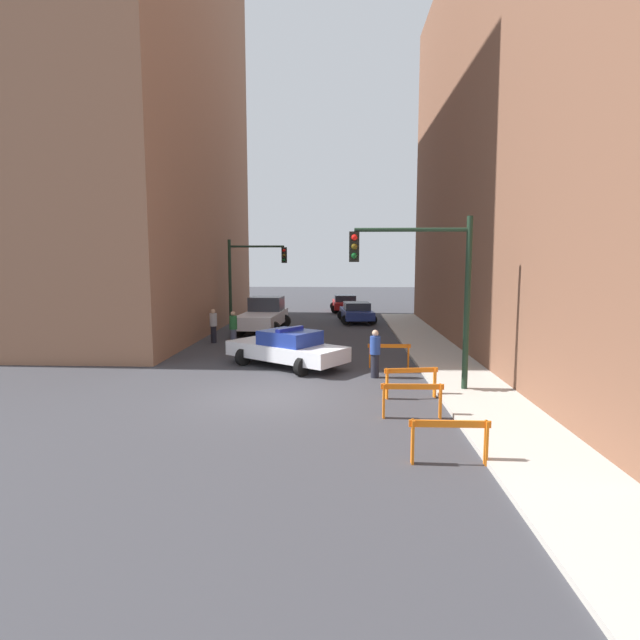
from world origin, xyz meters
name	(u,v)px	position (x,y,z in m)	size (l,w,h in m)	color
ground_plane	(269,397)	(0.00, 0.00, 0.00)	(120.00, 120.00, 0.00)	#38383D
sidewalk_right	(481,398)	(6.20, 0.00, 0.06)	(2.40, 44.00, 0.12)	#B2ADA3
building_corner_left	(88,109)	(-12.00, 14.00, 12.34)	(14.00, 20.00, 24.67)	#93664C
building_right	(610,127)	(13.40, 8.00, 9.58)	(12.00, 28.00, 19.16)	brown
traffic_light_near	(429,277)	(4.73, 0.79, 3.53)	(3.64, 0.35, 5.20)	black
traffic_light_far	(248,271)	(-3.30, 14.66, 3.40)	(3.44, 0.35, 5.20)	black
police_car	(287,348)	(0.08, 4.21, 0.72)	(4.91, 4.21, 1.52)	white
white_truck	(264,315)	(-2.28, 13.64, 0.91)	(2.84, 5.51, 1.90)	silver
parked_car_near	(356,312)	(3.10, 17.96, 0.67)	(2.54, 4.45, 1.31)	navy
parked_car_mid	(345,303)	(2.40, 24.55, 0.67)	(2.43, 4.39, 1.31)	maroon
pedestrian_crossing	(233,328)	(-2.91, 8.53, 0.86)	(0.39, 0.39, 1.66)	#474C66
pedestrian_corner	(213,325)	(-4.11, 9.56, 0.86)	(0.44, 0.44, 1.66)	black
pedestrian_sidewalk	(375,353)	(3.29, 2.60, 0.86)	(0.49, 0.49, 1.66)	black
barrier_front	(449,434)	(4.27, -4.70, 0.62)	(1.60, 0.16, 0.90)	orange
barrier_mid	(412,395)	(3.94, -1.82, 0.62)	(1.60, 0.19, 0.90)	orange
barrier_back	(411,378)	(4.17, 0.07, 0.62)	(1.59, 0.40, 0.90)	orange
barrier_corner	(389,352)	(3.92, 4.21, 0.62)	(1.60, 0.17, 0.90)	orange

